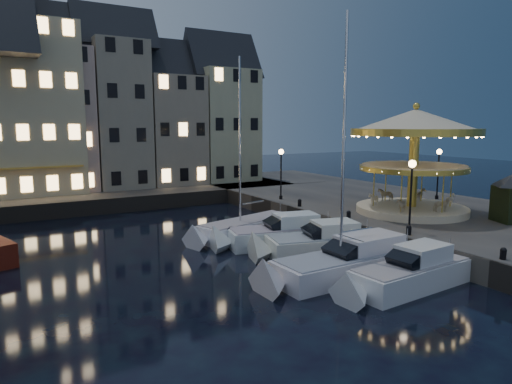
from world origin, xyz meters
TOP-DOWN VIEW (x-y plane):
  - ground at (0.00, 0.00)m, footprint 160.00×160.00m
  - quay_east at (14.00, 6.00)m, footprint 16.00×56.00m
  - quay_north at (-8.00, 28.00)m, footprint 44.00×12.00m
  - quaywall_e at (6.00, 6.00)m, footprint 0.15×44.00m
  - quaywall_n at (-6.00, 22.00)m, footprint 48.00×0.15m
  - streetlamp_b at (7.20, 1.00)m, footprint 0.44×0.44m
  - streetlamp_c at (7.20, 14.50)m, footprint 0.44×0.44m
  - streetlamp_d at (18.50, 8.00)m, footprint 0.44×0.44m
  - bollard_a at (6.60, -5.00)m, footprint 0.30×0.30m
  - bollard_b at (6.60, 0.50)m, footprint 0.30×0.30m
  - bollard_c at (6.60, 5.50)m, footprint 0.30×0.30m
  - bollard_d at (6.60, 11.00)m, footprint 0.30×0.30m
  - townhouse_nc at (-8.00, 30.00)m, footprint 6.82×8.00m
  - townhouse_nd at (-2.25, 30.00)m, footprint 5.50×8.00m
  - townhouse_ne at (3.20, 30.00)m, footprint 6.16×8.00m
  - townhouse_nf at (9.25, 30.00)m, footprint 6.82×8.00m
  - motorboat_b at (2.42, -3.05)m, footprint 7.44×2.54m
  - motorboat_c at (1.34, -0.36)m, footprint 9.66×2.69m
  - motorboat_d at (2.26, 3.38)m, footprint 7.42×4.11m
  - motorboat_e at (1.53, 6.31)m, footprint 7.98×3.78m
  - motorboat_f at (0.65, 9.26)m, footprint 8.45×4.29m
  - carousel at (11.91, 4.94)m, footprint 8.73×8.73m

SIDE VIEW (x-z plane):
  - ground at x=0.00m, z-range 0.00..0.00m
  - motorboat_f at x=0.65m, z-range -5.10..6.16m
  - motorboat_d at x=2.26m, z-range -0.44..1.71m
  - motorboat_b at x=2.42m, z-range -0.44..1.71m
  - motorboat_e at x=1.53m, z-range -0.43..1.72m
  - quay_east at x=14.00m, z-range 0.00..1.30m
  - quay_north at x=-8.00m, z-range 0.00..1.30m
  - quaywall_e at x=6.00m, z-range 0.00..1.30m
  - quaywall_n at x=-6.00m, z-range 0.00..1.30m
  - motorboat_c at x=1.34m, z-range -5.75..7.12m
  - bollard_a at x=6.60m, z-range 1.32..1.89m
  - bollard_b at x=6.60m, z-range 1.32..1.89m
  - bollard_c at x=6.60m, z-range 1.32..1.89m
  - bollard_d at x=6.60m, z-range 1.32..1.89m
  - streetlamp_b at x=7.20m, z-range 1.93..6.10m
  - streetlamp_c at x=7.20m, z-range 1.93..6.10m
  - streetlamp_d at x=18.50m, z-range 1.93..6.10m
  - carousel at x=11.91m, z-range 2.51..10.15m
  - townhouse_ne at x=3.20m, z-range 1.38..14.18m
  - townhouse_nf at x=9.25m, z-range 1.38..15.18m
  - townhouse_nc at x=-8.00m, z-range 1.38..16.18m
  - townhouse_nd at x=-2.25m, z-range 1.38..17.18m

